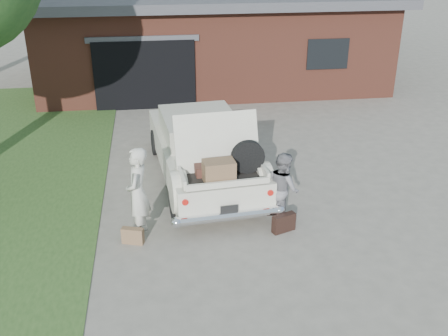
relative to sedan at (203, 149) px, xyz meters
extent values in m
plane|color=gray|center=(0.23, -2.42, -0.76)|extent=(90.00, 90.00, 0.00)
cube|color=brown|center=(1.23, 9.08, 0.74)|extent=(12.00, 7.00, 3.00)
cube|color=black|center=(-1.27, 5.63, 0.34)|extent=(3.20, 0.30, 2.20)
cube|color=#4C4C51|center=(-1.27, 5.56, 1.49)|extent=(3.50, 0.12, 0.18)
cube|color=black|center=(4.73, 5.56, 0.84)|extent=(1.40, 0.08, 1.00)
cube|color=beige|center=(-0.01, 0.05, -0.13)|extent=(2.36, 5.16, 0.65)
cube|color=#B1AE9B|center=(-0.03, 0.35, 0.44)|extent=(1.83, 2.15, 0.52)
cube|color=black|center=(-0.12, 1.29, 0.42)|extent=(1.55, 0.22, 0.44)
cube|color=black|center=(0.05, -0.60, 0.42)|extent=(1.55, 0.22, 0.44)
cylinder|color=black|center=(-0.73, -1.73, -0.43)|extent=(0.28, 0.68, 0.66)
cylinder|color=black|center=(1.03, -1.57, -0.43)|extent=(0.28, 0.68, 0.66)
cylinder|color=black|center=(-1.04, 1.66, -0.43)|extent=(0.28, 0.68, 0.66)
cylinder|color=black|center=(0.71, 1.83, -0.43)|extent=(0.28, 0.68, 0.66)
cylinder|color=silver|center=(0.23, -2.50, -0.36)|extent=(2.06, 0.37, 0.18)
cylinder|color=#A5140F|center=(-0.59, -2.50, 0.02)|extent=(0.13, 0.11, 0.12)
cylinder|color=#A5140F|center=(1.04, -2.35, 0.02)|extent=(0.13, 0.11, 0.12)
cube|color=black|center=(0.23, -2.52, -0.21)|extent=(0.34, 0.05, 0.17)
cube|color=black|center=(0.17, -1.85, 0.21)|extent=(1.65, 1.24, 0.04)
cube|color=beige|center=(-0.63, -1.92, 0.31)|extent=(0.16, 1.10, 0.18)
cube|color=beige|center=(0.97, -1.77, 0.31)|extent=(0.16, 1.10, 0.18)
cube|color=beige|center=(0.22, -2.40, 0.27)|extent=(1.60, 0.21, 0.12)
cube|color=beige|center=(0.14, -1.49, 0.78)|extent=(1.72, 0.58, 1.10)
cube|color=#4F2B22|center=(-0.05, -1.79, 0.33)|extent=(0.62, 0.43, 0.19)
cube|color=brown|center=(0.09, -2.15, 0.44)|extent=(0.63, 0.44, 0.41)
cube|color=black|center=(0.27, -1.61, 0.32)|extent=(0.58, 0.41, 0.17)
cylinder|color=black|center=(0.69, -1.85, 0.56)|extent=(0.67, 0.22, 0.66)
imported|color=beige|center=(-1.45, -2.28, 0.14)|extent=(0.54, 0.72, 1.79)
imported|color=slate|center=(1.35, -2.15, -0.01)|extent=(0.72, 0.84, 1.49)
cube|color=brown|center=(-1.59, -2.55, -0.60)|extent=(0.43, 0.26, 0.32)
cube|color=black|center=(1.30, -2.52, -0.58)|extent=(0.49, 0.30, 0.36)
camera|label=1|loc=(-1.08, -11.02, 4.60)|focal=42.00mm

